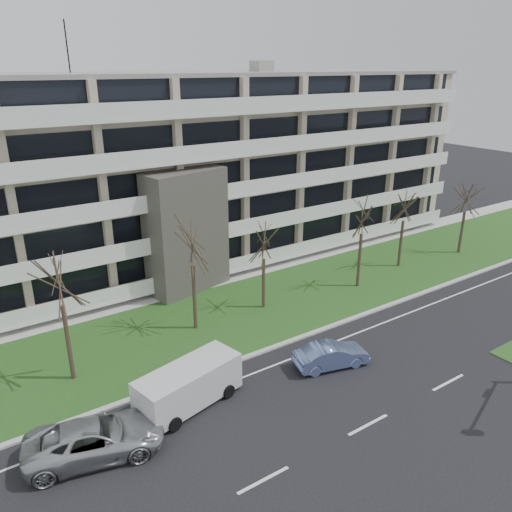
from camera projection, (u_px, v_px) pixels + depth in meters
ground at (368, 425)px, 23.46m from camera, size 160.00×160.00×0.00m
grass_verge at (227, 316)px, 33.52m from camera, size 90.00×10.00×0.06m
curb at (270, 349)px, 29.64m from camera, size 90.00×0.35×0.12m
sidewalk at (190, 288)px, 37.77m from camera, size 90.00×2.00×0.08m
lane_edge_line at (285, 361)px, 28.49m from camera, size 90.00×0.12×0.01m
apartment_building at (147, 173)px, 40.33m from camera, size 60.50×15.10×18.75m
silver_pickup at (95, 439)px, 21.42m from camera, size 6.34×4.03×1.63m
blue_sedan at (331, 355)px, 27.80m from camera, size 4.46×2.50×1.39m
white_van at (190, 382)px, 24.51m from camera, size 5.74×3.13×2.11m
tree_2 at (58, 274)px, 24.70m from camera, size 3.94×3.94×7.88m
tree_3 at (192, 240)px, 29.85m from camera, size 3.89×3.89×7.78m
tree_4 at (264, 239)px, 32.98m from camera, size 3.25×3.25×6.49m
tree_5 at (363, 212)px, 36.00m from camera, size 3.78×3.78×7.55m
tree_6 at (405, 202)px, 39.91m from camera, size 3.56×3.56×7.12m
tree_7 at (467, 195)px, 42.97m from camera, size 3.44×3.44×6.87m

